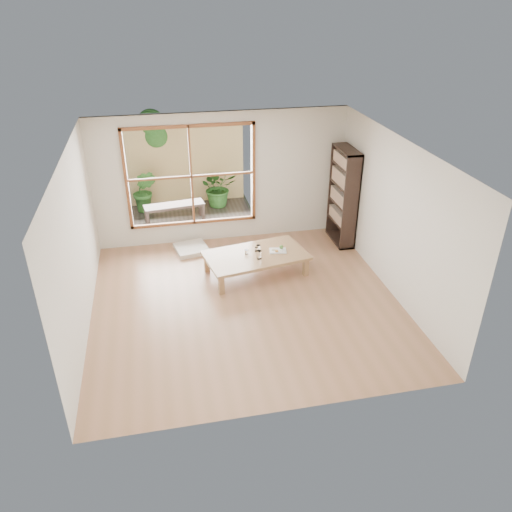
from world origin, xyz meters
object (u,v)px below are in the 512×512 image
(food_tray, at_px, (278,250))
(garden_bench, at_px, (174,207))
(bookshelf, at_px, (343,197))
(low_table, at_px, (256,256))

(food_tray, xyz_separation_m, garden_bench, (-1.73, 2.50, -0.04))
(food_tray, bearing_deg, bookshelf, 39.99)
(garden_bench, bearing_deg, bookshelf, -33.38)
(low_table, height_order, garden_bench, garden_bench)
(low_table, height_order, bookshelf, bookshelf)
(low_table, height_order, food_tray, food_tray)
(bookshelf, height_order, food_tray, bookshelf)
(food_tray, bearing_deg, low_table, -165.53)
(low_table, xyz_separation_m, bookshelf, (1.97, 0.96, 0.62))
(low_table, relative_size, bookshelf, 1.00)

